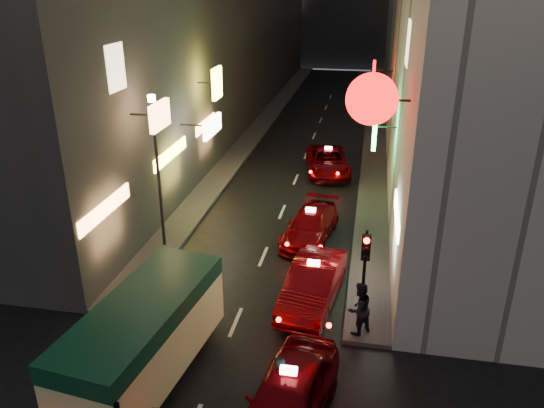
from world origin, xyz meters
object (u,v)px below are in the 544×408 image
Objects in this scene: minibus at (145,331)px; traffic_light at (365,262)px; taxi_near at (288,394)px; lamp_post at (157,163)px; pedestrian_crossing at (282,381)px.

minibus is 1.76× the size of traffic_light.
traffic_light is (5.72, 2.98, 1.08)m from minibus.
lamp_post reaches higher than taxi_near.
minibus is 4.22m from taxi_near.
lamp_post reaches higher than pedestrian_crossing.
traffic_light is (1.65, 3.83, 1.78)m from taxi_near.
traffic_light reaches higher than minibus.
lamp_post is at bearing 128.09° from taxi_near.
pedestrian_crossing is (3.85, -0.49, -0.66)m from minibus.
minibus is at bearing -152.48° from traffic_light.
lamp_post is at bearing 55.08° from pedestrian_crossing.
minibus is 1.03× the size of taxi_near.
taxi_near is 1.72× the size of traffic_light.
minibus is 0.99× the size of lamp_post.
traffic_light is at bearing 27.52° from minibus.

